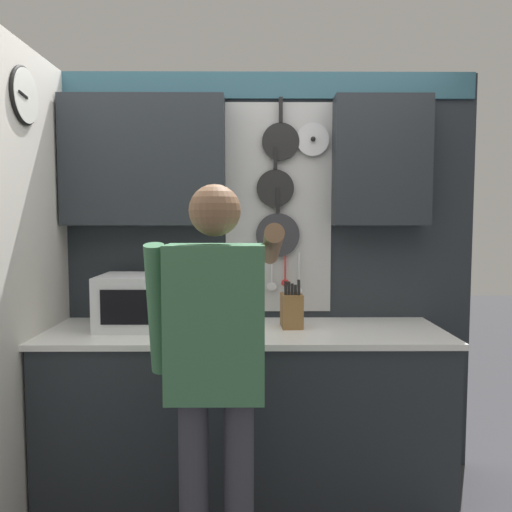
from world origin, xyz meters
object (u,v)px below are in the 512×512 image
person (216,354)px  knife_block (292,310)px  microwave (144,301)px  utensil_crock (222,313)px

person → knife_block: bearing=64.2°
microwave → knife_block: 0.80m
microwave → person: person is taller
knife_block → utensil_crock: bearing=179.8°
utensil_crock → person: 0.74m
utensil_crock → knife_block: bearing=-0.2°
microwave → person: size_ratio=0.28×
utensil_crock → person: size_ratio=0.21×
utensil_crock → microwave: bearing=-179.8°
microwave → knife_block: bearing=0.0°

